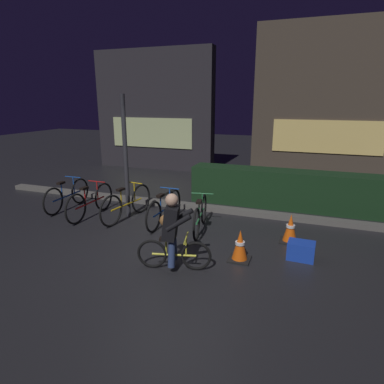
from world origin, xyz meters
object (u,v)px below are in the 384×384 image
object	(u,v)px
parked_bike_leftmost	(67,195)
cyclist	(172,231)
traffic_cone_far	(290,229)
parked_bike_center_left	(127,204)
street_post	(126,158)
parked_bike_right_mid	(200,215)
blue_crate	(301,251)
parked_bike_center_right	(164,209)
parked_bike_left_mid	(91,202)
traffic_cone_near	(240,246)

from	to	relation	value
parked_bike_leftmost	cyclist	bearing A→B (deg)	-118.43
parked_bike_leftmost	traffic_cone_far	xyz separation A→B (m)	(5.29, -0.17, -0.08)
traffic_cone_far	parked_bike_center_left	bearing A→B (deg)	179.22
street_post	cyclist	xyz separation A→B (m)	(1.94, -1.93, -0.73)
street_post	parked_bike_right_mid	bearing A→B (deg)	-8.85
street_post	blue_crate	distance (m)	4.14
street_post	parked_bike_right_mid	world-z (taller)	street_post
cyclist	parked_bike_right_mid	bearing A→B (deg)	79.41
street_post	parked_bike_center_right	size ratio (longest dim) A/B	1.68
parked_bike_left_mid	parked_bike_right_mid	bearing A→B (deg)	-88.27
parked_bike_center_left	traffic_cone_far	distance (m)	3.54
parked_bike_left_mid	cyclist	world-z (taller)	cyclist
parked_bike_left_mid	parked_bike_center_left	distance (m)	0.88
parked_bike_right_mid	blue_crate	world-z (taller)	parked_bike_right_mid
parked_bike_center_right	cyclist	xyz separation A→B (m)	(0.93, -1.73, 0.29)
traffic_cone_near	traffic_cone_far	bearing A→B (deg)	55.20
parked_bike_leftmost	parked_bike_right_mid	size ratio (longest dim) A/B	1.05
parked_bike_center_right	blue_crate	world-z (taller)	parked_bike_center_right
traffic_cone_near	blue_crate	size ratio (longest dim) A/B	1.22
parked_bike_center_left	blue_crate	xyz separation A→B (m)	(3.77, -0.70, -0.21)
parked_bike_center_left	cyclist	distance (m)	2.56
blue_crate	traffic_cone_far	bearing A→B (deg)	109.15
parked_bike_leftmost	parked_bike_right_mid	bearing A→B (deg)	-94.66
traffic_cone_near	traffic_cone_far	distance (m)	1.29
parked_bike_leftmost	parked_bike_center_left	size ratio (longest dim) A/B	0.96
parked_bike_center_left	traffic_cone_far	bearing A→B (deg)	-82.01
street_post	traffic_cone_near	world-z (taller)	street_post
parked_bike_center_left	parked_bike_center_right	size ratio (longest dim) A/B	1.05
street_post	cyclist	bearing A→B (deg)	-44.83
street_post	blue_crate	size ratio (longest dim) A/B	6.20
parked_bike_leftmost	parked_bike_center_left	bearing A→B (deg)	-95.22
parked_bike_center_left	parked_bike_right_mid	size ratio (longest dim) A/B	1.09
parked_bike_leftmost	blue_crate	xyz separation A→B (m)	(5.51, -0.83, -0.19)
parked_bike_center_right	traffic_cone_near	world-z (taller)	parked_bike_center_right
traffic_cone_far	cyclist	distance (m)	2.41
street_post	parked_bike_center_right	xyz separation A→B (m)	(1.01, -0.20, -1.02)
street_post	parked_bike_center_left	bearing A→B (deg)	-66.06
parked_bike_left_mid	parked_bike_center_left	bearing A→B (deg)	-79.90
parked_bike_center_right	traffic_cone_far	xyz separation A→B (m)	(2.62, -0.04, -0.08)
street_post	parked_bike_left_mid	xyz separation A→B (m)	(-0.78, -0.34, -1.01)
traffic_cone_near	blue_crate	xyz separation A→B (m)	(0.96, 0.40, -0.11)
parked_bike_center_left	traffic_cone_near	size ratio (longest dim) A/B	3.18
parked_bike_center_right	blue_crate	distance (m)	2.93
parked_bike_right_mid	traffic_cone_far	size ratio (longest dim) A/B	2.85
parked_bike_leftmost	parked_bike_center_right	world-z (taller)	parked_bike_leftmost
street_post	parked_bike_center_right	world-z (taller)	street_post
parked_bike_left_mid	cyclist	size ratio (longest dim) A/B	1.36
parked_bike_leftmost	parked_bike_left_mid	size ratio (longest dim) A/B	0.97
parked_bike_leftmost	traffic_cone_near	size ratio (longest dim) A/B	3.06
parked_bike_left_mid	traffic_cone_near	bearing A→B (deg)	-104.04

